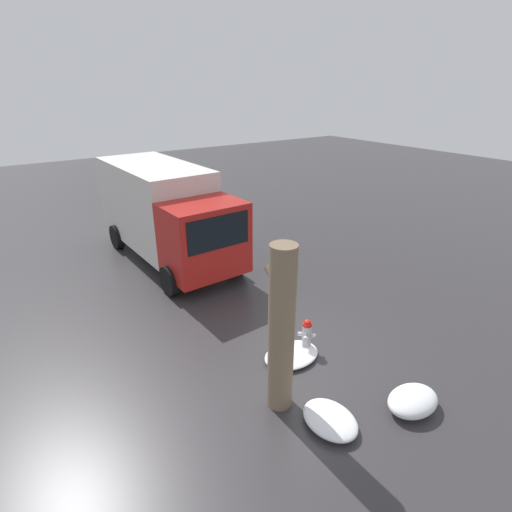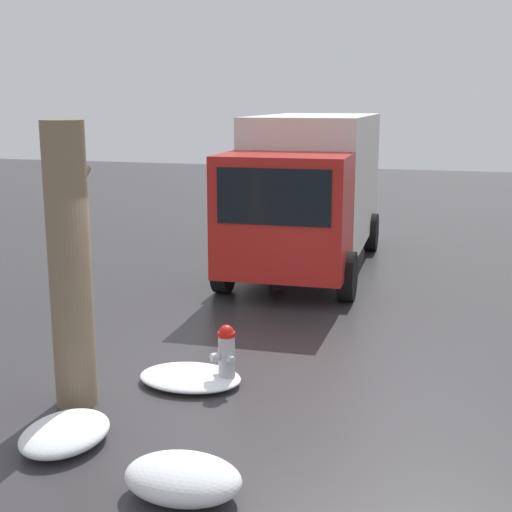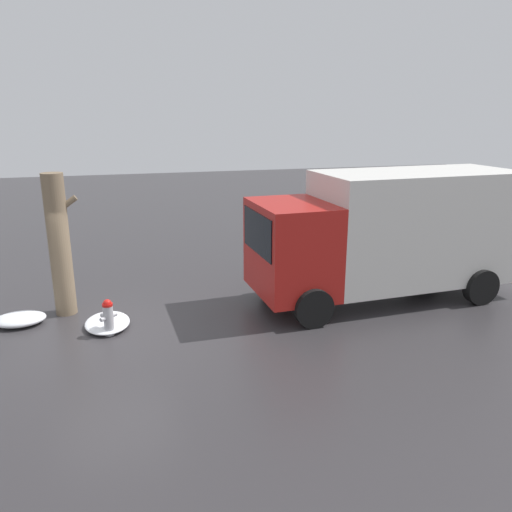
{
  "view_description": "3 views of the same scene",
  "coord_description": "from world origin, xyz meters",
  "px_view_note": "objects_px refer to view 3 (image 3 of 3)",
  "views": [
    {
      "loc": [
        -5.7,
        5.33,
        5.74
      ],
      "look_at": [
        2.73,
        -0.45,
        1.31
      ],
      "focal_mm": 28.0,
      "sensor_mm": 36.0,
      "label": 1
    },
    {
      "loc": [
        -7.99,
        -2.77,
        3.54
      ],
      "look_at": [
        3.66,
        0.71,
        0.88
      ],
      "focal_mm": 50.0,
      "sensor_mm": 36.0,
      "label": 2
    },
    {
      "loc": [
        0.37,
        -10.36,
        4.61
      ],
      "look_at": [
        3.53,
        0.91,
        1.24
      ],
      "focal_mm": 35.0,
      "sensor_mm": 36.0,
      "label": 3
    }
  ],
  "objects_px": {
    "delivery_truck": "(390,231)",
    "fire_hydrant": "(108,317)",
    "tree_trunk": "(60,245)",
    "pedestrian": "(307,264)"
  },
  "relations": [
    {
      "from": "tree_trunk",
      "to": "pedestrian",
      "type": "relative_size",
      "value": 1.82
    },
    {
      "from": "delivery_truck",
      "to": "fire_hydrant",
      "type": "bearing_deg",
      "value": 91.62
    },
    {
      "from": "fire_hydrant",
      "to": "tree_trunk",
      "type": "bearing_deg",
      "value": -7.84
    },
    {
      "from": "pedestrian",
      "to": "delivery_truck",
      "type": "bearing_deg",
      "value": 15.87
    },
    {
      "from": "tree_trunk",
      "to": "fire_hydrant",
      "type": "bearing_deg",
      "value": -57.46
    },
    {
      "from": "tree_trunk",
      "to": "delivery_truck",
      "type": "distance_m",
      "value": 7.97
    },
    {
      "from": "pedestrian",
      "to": "fire_hydrant",
      "type": "bearing_deg",
      "value": -151.54
    },
    {
      "from": "delivery_truck",
      "to": "tree_trunk",
      "type": "bearing_deg",
      "value": 79.99
    },
    {
      "from": "delivery_truck",
      "to": "pedestrian",
      "type": "relative_size",
      "value": 3.72
    },
    {
      "from": "fire_hydrant",
      "to": "tree_trunk",
      "type": "height_order",
      "value": "tree_trunk"
    }
  ]
}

